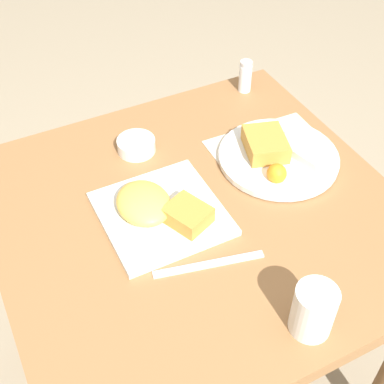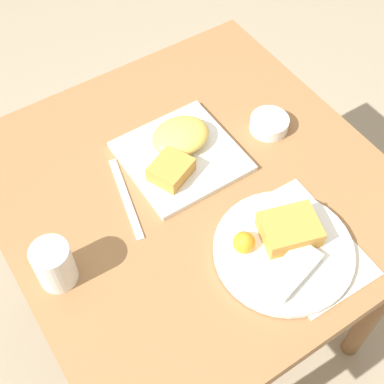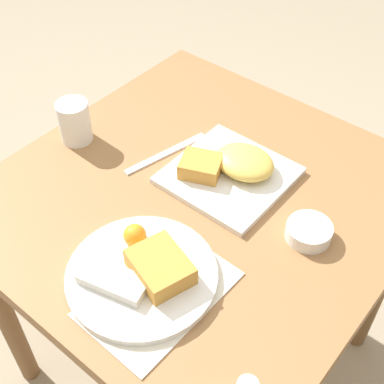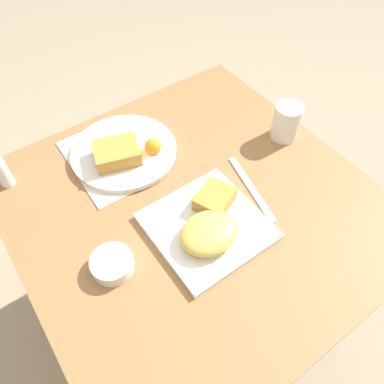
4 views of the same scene
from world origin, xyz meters
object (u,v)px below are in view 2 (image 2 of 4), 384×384
object	(u,v)px
plate_oval_far	(284,247)
butter_knife	(126,198)
sauce_ramekin	(269,123)
coffee_mug	(54,265)
plate_square_near	(180,150)

from	to	relation	value
plate_oval_far	butter_knife	xyz separation A→B (m)	(0.20, -0.28, -0.02)
sauce_ramekin	coffee_mug	size ratio (longest dim) A/B	0.90
sauce_ramekin	butter_knife	xyz separation A→B (m)	(0.37, -0.01, -0.01)
plate_oval_far	coffee_mug	distance (m)	0.44
coffee_mug	plate_square_near	bearing A→B (deg)	-160.37
sauce_ramekin	coffee_mug	distance (m)	0.58
plate_square_near	butter_knife	xyz separation A→B (m)	(0.16, 0.03, -0.02)
plate_square_near	sauce_ramekin	distance (m)	0.22
plate_square_near	coffee_mug	xyz separation A→B (m)	(0.35, 0.13, 0.03)
butter_knife	plate_square_near	bearing A→B (deg)	115.33
plate_oval_far	sauce_ramekin	size ratio (longest dim) A/B	3.09
butter_knife	coffee_mug	bearing A→B (deg)	-51.89
plate_square_near	plate_oval_far	world-z (taller)	plate_square_near
plate_oval_far	coffee_mug	size ratio (longest dim) A/B	2.77
butter_knife	plate_oval_far	bearing A→B (deg)	47.89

